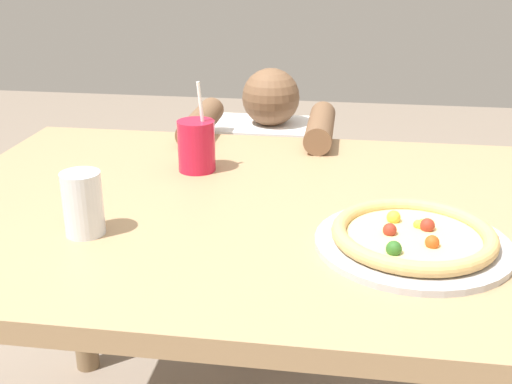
% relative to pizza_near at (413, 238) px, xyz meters
% --- Properties ---
extents(dining_table, '(1.29, 0.94, 0.75)m').
position_rel_pizza_near_xyz_m(dining_table, '(-0.32, 0.15, -0.12)').
color(dining_table, tan).
rests_on(dining_table, ground).
extents(pizza_near, '(0.34, 0.34, 0.04)m').
position_rel_pizza_near_xyz_m(pizza_near, '(0.00, 0.00, 0.00)').
color(pizza_near, '#B7B7BC').
rests_on(pizza_near, dining_table).
extents(drink_cup_colored, '(0.08, 0.08, 0.21)m').
position_rel_pizza_near_xyz_m(drink_cup_colored, '(-0.46, 0.33, 0.04)').
color(drink_cup_colored, red).
rests_on(drink_cup_colored, dining_table).
extents(water_cup_clear, '(0.07, 0.07, 0.12)m').
position_rel_pizza_near_xyz_m(water_cup_clear, '(-0.58, -0.03, 0.04)').
color(water_cup_clear, silver).
rests_on(water_cup_clear, dining_table).
extents(diner_seated, '(0.39, 0.51, 0.89)m').
position_rel_pizza_near_xyz_m(diner_seated, '(-0.35, 0.83, -0.36)').
color(diner_seated, '#333847').
rests_on(diner_seated, ground).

